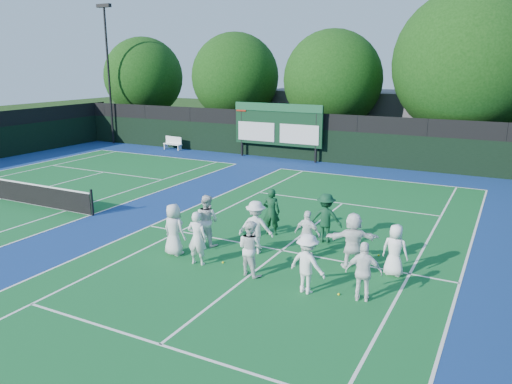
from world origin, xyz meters
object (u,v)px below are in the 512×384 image
at_px(scoreboard, 278,125).
at_px(coach_left, 271,212).
at_px(bench, 173,143).
at_px(tennis_net, 1,188).

bearing_deg(scoreboard, coach_left, -65.72).
xyz_separation_m(scoreboard, bench, (-8.07, -0.22, -1.69)).
distance_m(scoreboard, bench, 8.25).
bearing_deg(coach_left, bench, -58.68).
relative_size(scoreboard, bench, 3.94).
bearing_deg(tennis_net, bench, 94.31).
bearing_deg(coach_left, scoreboard, -81.47).
xyz_separation_m(scoreboard, coach_left, (6.00, -13.31, -1.34)).
distance_m(scoreboard, coach_left, 14.66).
distance_m(scoreboard, tennis_net, 16.26).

